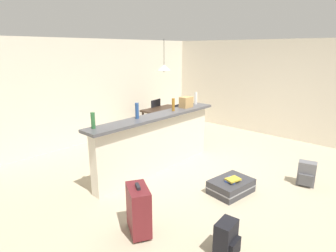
% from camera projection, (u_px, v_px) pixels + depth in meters
% --- Properties ---
extents(ground_plane, '(13.00, 13.00, 0.05)m').
position_uv_depth(ground_plane, '(201.00, 169.00, 5.53)').
color(ground_plane, '#BCAD8E').
extents(wall_back, '(6.60, 0.10, 2.50)m').
position_uv_depth(wall_back, '(106.00, 90.00, 7.16)').
color(wall_back, silver).
rests_on(wall_back, ground_plane).
extents(wall_right, '(0.10, 6.00, 2.50)m').
position_uv_depth(wall_right, '(260.00, 87.00, 7.55)').
color(wall_right, silver).
rests_on(wall_right, ground_plane).
extents(partition_half_wall, '(2.80, 0.20, 1.04)m').
position_uv_depth(partition_half_wall, '(157.00, 144.00, 5.27)').
color(partition_half_wall, silver).
rests_on(partition_half_wall, ground_plane).
extents(bar_countertop, '(2.96, 0.40, 0.05)m').
position_uv_depth(bar_countertop, '(157.00, 116.00, 5.12)').
color(bar_countertop, '#4C4C51').
rests_on(bar_countertop, partition_half_wall).
extents(bottle_green, '(0.06, 0.06, 0.25)m').
position_uv_depth(bottle_green, '(93.00, 120.00, 4.22)').
color(bottle_green, '#2D6B38').
rests_on(bottle_green, bar_countertop).
extents(bottle_blue, '(0.07, 0.07, 0.27)m').
position_uv_depth(bottle_blue, '(137.00, 111.00, 4.83)').
color(bottle_blue, '#284C89').
rests_on(bottle_blue, bar_countertop).
extents(bottle_amber, '(0.06, 0.06, 0.25)m').
position_uv_depth(bottle_amber, '(173.00, 105.00, 5.41)').
color(bottle_amber, '#9E661E').
rests_on(bottle_amber, bar_countertop).
extents(bottle_white, '(0.06, 0.06, 0.26)m').
position_uv_depth(bottle_white, '(196.00, 98.00, 6.06)').
color(bottle_white, silver).
rests_on(bottle_white, bar_countertop).
extents(grocery_bag, '(0.26, 0.18, 0.22)m').
position_uv_depth(grocery_bag, '(186.00, 102.00, 5.74)').
color(grocery_bag, tan).
rests_on(grocery_bag, bar_countertop).
extents(dining_table, '(1.10, 0.80, 0.74)m').
position_uv_depth(dining_table, '(165.00, 113.00, 7.32)').
color(dining_table, '#332319').
rests_on(dining_table, ground_plane).
extents(dining_chair_near_partition, '(0.40, 0.40, 0.93)m').
position_uv_depth(dining_chair_near_partition, '(181.00, 121.00, 6.99)').
color(dining_chair_near_partition, black).
rests_on(dining_chair_near_partition, ground_plane).
extents(dining_chair_far_side, '(0.46, 0.46, 0.93)m').
position_uv_depth(dining_chair_far_side, '(153.00, 114.00, 7.72)').
color(dining_chair_far_side, black).
rests_on(dining_chair_far_side, ground_plane).
extents(pendant_lamp, '(0.34, 0.34, 0.81)m').
position_uv_depth(pendant_lamp, '(164.00, 68.00, 7.03)').
color(pendant_lamp, black).
extents(suitcase_flat_charcoal, '(0.87, 0.59, 0.22)m').
position_uv_depth(suitcase_flat_charcoal, '(231.00, 186.00, 4.54)').
color(suitcase_flat_charcoal, '#38383D').
rests_on(suitcase_flat_charcoal, ground_plane).
extents(backpack_grey, '(0.29, 0.31, 0.42)m').
position_uv_depth(backpack_grey, '(306.00, 174.00, 4.76)').
color(backpack_grey, slate).
rests_on(backpack_grey, ground_plane).
extents(backpack_black, '(0.29, 0.27, 0.42)m').
position_uv_depth(backpack_black, '(226.00, 239.00, 3.14)').
color(backpack_black, black).
rests_on(backpack_black, ground_plane).
extents(suitcase_upright_maroon, '(0.43, 0.50, 0.67)m').
position_uv_depth(suitcase_upright_maroon, '(139.00, 210.00, 3.48)').
color(suitcase_upright_maroon, maroon).
rests_on(suitcase_upright_maroon, ground_plane).
extents(book_stack, '(0.27, 0.24, 0.06)m').
position_uv_depth(book_stack, '(232.00, 180.00, 4.46)').
color(book_stack, '#334C99').
rests_on(book_stack, suitcase_flat_charcoal).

